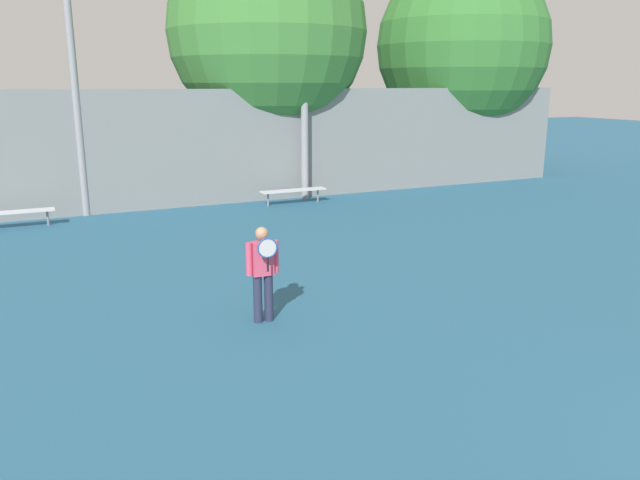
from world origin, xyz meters
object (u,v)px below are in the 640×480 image
object	(u,v)px
bench_courtside_far	(15,213)
light_pole_near_left	(304,32)
tennis_player	(263,270)
bench_courtside_near	(293,191)
tree_green_broad	(462,46)
tree_green_tall	(267,32)

from	to	relation	value
bench_courtside_far	light_pole_near_left	world-z (taller)	light_pole_near_left
tennis_player	bench_courtside_near	world-z (taller)	tennis_player
light_pole_near_left	tree_green_broad	xyz separation A→B (m)	(7.76, 2.32, -0.10)
tennis_player	bench_courtside_far	bearing A→B (deg)	115.11
light_pole_near_left	tree_green_broad	world-z (taller)	light_pole_near_left
tree_green_tall	bench_courtside_far	bearing A→B (deg)	-160.51
tree_green_broad	tennis_player	bearing A→B (deg)	-137.16
tree_green_tall	bench_courtside_near	bearing A→B (deg)	-96.73
light_pole_near_left	tree_green_broad	size ratio (longest dim) A/B	1.01
bench_courtside_near	tree_green_tall	distance (m)	5.67
tree_green_tall	tree_green_broad	xyz separation A→B (m)	(8.09, 0.08, -0.26)
bench_courtside_near	tree_green_broad	xyz separation A→B (m)	(8.43, 2.94, 4.62)
bench_courtside_near	bench_courtside_far	size ratio (longest dim) A/B	1.11
light_pole_near_left	tree_green_tall	bearing A→B (deg)	98.42
bench_courtside_far	tree_green_broad	size ratio (longest dim) A/B	0.22
tree_green_tall	tree_green_broad	bearing A→B (deg)	0.54
light_pole_near_left	tree_green_tall	xyz separation A→B (m)	(-0.33, 2.24, 0.16)
bench_courtside_near	light_pole_near_left	size ratio (longest dim) A/B	0.25
bench_courtside_near	tree_green_broad	world-z (taller)	tree_green_broad
light_pole_near_left	tree_green_tall	distance (m)	2.28
tennis_player	bench_courtside_near	bearing A→B (deg)	67.77
tennis_player	tree_green_tall	size ratio (longest dim) A/B	0.18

